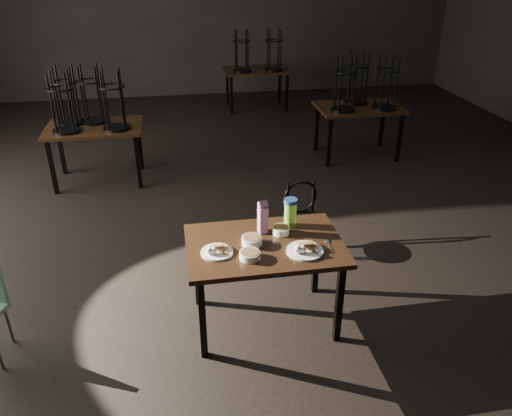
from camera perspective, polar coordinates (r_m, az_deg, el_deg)
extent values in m
plane|color=black|center=(5.44, 1.62, -2.90)|extent=(12.00, 12.00, 0.00)
cube|color=black|center=(10.70, -4.93, 21.25)|extent=(10.00, 0.04, 3.20)
cube|color=black|center=(3.83, 1.01, -4.32)|extent=(1.20, 0.80, 0.04)
cube|color=black|center=(3.75, -6.14, -12.44)|extent=(0.05, 0.05, 0.71)
cube|color=black|center=(3.91, 9.49, -10.70)|extent=(0.05, 0.05, 0.71)
cube|color=black|center=(4.26, -6.78, -6.96)|extent=(0.05, 0.05, 0.71)
cube|color=black|center=(4.41, 6.89, -5.66)|extent=(0.05, 0.05, 0.71)
cylinder|color=white|center=(3.72, -4.48, -5.03)|extent=(0.24, 0.24, 0.01)
cube|color=olive|center=(3.72, -4.49, -4.06)|extent=(0.09, 0.09, 0.04)
cube|color=olive|center=(3.73, -4.05, -4.02)|extent=(0.10, 0.10, 0.03)
ellipsoid|color=white|center=(3.67, -5.35, -4.91)|extent=(0.05, 0.05, 0.06)
ellipsoid|color=white|center=(3.67, -4.83, -4.87)|extent=(0.05, 0.05, 0.06)
cylinder|color=white|center=(3.74, 5.61, -4.88)|extent=(0.28, 0.28, 0.02)
cube|color=olive|center=(3.74, 5.55, -3.76)|extent=(0.10, 0.10, 0.05)
cube|color=olive|center=(3.75, 6.05, -3.72)|extent=(0.12, 0.12, 0.03)
ellipsoid|color=white|center=(3.67, 4.78, -4.75)|extent=(0.05, 0.05, 0.07)
ellipsoid|color=white|center=(3.68, 5.37, -4.69)|extent=(0.05, 0.05, 0.07)
cylinder|color=white|center=(3.80, -0.49, -3.77)|extent=(0.16, 0.16, 0.06)
cylinder|color=brown|center=(3.78, -0.50, -3.49)|extent=(0.13, 0.13, 0.01)
cylinder|color=white|center=(3.94, 2.86, -2.55)|extent=(0.14, 0.14, 0.06)
cylinder|color=brown|center=(3.93, 2.87, -2.31)|extent=(0.12, 0.12, 0.01)
cylinder|color=white|center=(3.63, -0.73, -5.42)|extent=(0.15, 0.15, 0.05)
cylinder|color=brown|center=(3.62, -0.73, -5.17)|extent=(0.13, 0.13, 0.01)
cube|color=#981B7C|center=(3.92, 0.78, -1.33)|extent=(0.08, 0.08, 0.22)
cube|color=#981B7C|center=(3.86, 0.79, 0.38)|extent=(0.08, 0.08, 0.07)
cylinder|color=#7CBF38|center=(4.02, 3.94, -0.74)|extent=(0.10, 0.10, 0.21)
cylinder|color=navy|center=(3.96, 3.99, 0.80)|extent=(0.11, 0.11, 0.03)
ellipsoid|color=silver|center=(3.89, 8.10, -3.71)|extent=(0.04, 0.06, 0.01)
cube|color=silver|center=(3.80, 8.55, -4.54)|extent=(0.01, 0.13, 0.00)
cylinder|color=black|center=(4.90, 5.60, -1.34)|extent=(0.35, 0.35, 0.03)
torus|color=black|center=(4.94, 5.11, 1.27)|extent=(0.34, 0.05, 0.34)
cylinder|color=black|center=(5.10, 6.31, -2.67)|extent=(0.02, 0.02, 0.40)
cylinder|color=black|center=(5.06, 4.12, -2.87)|extent=(0.02, 0.02, 0.40)
cylinder|color=black|center=(4.89, 4.66, -4.04)|extent=(0.02, 0.02, 0.40)
cylinder|color=black|center=(4.94, 6.92, -3.82)|extent=(0.02, 0.02, 0.40)
cylinder|color=slate|center=(4.38, -26.51, -11.47)|extent=(0.02, 0.02, 0.40)
cube|color=black|center=(6.73, -18.02, 8.70)|extent=(1.20, 0.80, 0.04)
cube|color=black|center=(6.66, -22.28, 4.31)|extent=(0.05, 0.05, 0.71)
cube|color=black|center=(6.50, -13.33, 5.13)|extent=(0.05, 0.05, 0.71)
cube|color=black|center=(7.25, -21.38, 6.27)|extent=(0.05, 0.05, 0.71)
cube|color=black|center=(7.10, -13.13, 7.06)|extent=(0.05, 0.05, 0.71)
cylinder|color=black|center=(6.64, -20.78, 8.30)|extent=(0.34, 0.34, 0.03)
torus|color=black|center=(6.50, -21.52, 12.45)|extent=(0.32, 0.32, 0.02)
cylinder|color=black|center=(6.61, -20.33, 11.65)|extent=(0.03, 0.03, 0.70)
cylinder|color=black|center=(6.65, -22.03, 11.44)|extent=(0.03, 0.03, 0.70)
cylinder|color=black|center=(6.46, -22.33, 10.97)|extent=(0.03, 0.03, 0.70)
cylinder|color=black|center=(6.42, -20.59, 11.17)|extent=(0.03, 0.03, 0.70)
cylinder|color=black|center=(6.54, -15.60, 8.83)|extent=(0.34, 0.34, 0.03)
torus|color=black|center=(6.41, -16.17, 13.06)|extent=(0.32, 0.32, 0.02)
cylinder|color=black|center=(6.53, -15.06, 12.22)|extent=(0.03, 0.03, 0.70)
cylinder|color=black|center=(6.55, -16.81, 12.04)|extent=(0.03, 0.03, 0.70)
cylinder|color=black|center=(6.36, -16.98, 11.57)|extent=(0.03, 0.03, 0.70)
cylinder|color=black|center=(6.34, -15.18, 11.76)|extent=(0.03, 0.03, 0.70)
cylinder|color=black|center=(6.89, -17.89, 9.45)|extent=(0.34, 0.34, 0.03)
torus|color=black|center=(6.77, -18.51, 13.46)|extent=(0.32, 0.32, 0.02)
cylinder|color=black|center=(6.88, -17.41, 12.67)|extent=(0.03, 0.03, 0.70)
cylinder|color=black|center=(6.91, -19.07, 12.48)|extent=(0.03, 0.03, 0.70)
cylinder|color=black|center=(6.72, -19.29, 12.05)|extent=(0.03, 0.03, 0.70)
cylinder|color=black|center=(6.69, -17.59, 12.24)|extent=(0.03, 0.03, 0.70)
cylinder|color=black|center=(6.94, -20.36, 9.19)|extent=(0.34, 0.34, 0.03)
torus|color=black|center=(6.82, -21.06, 13.16)|extent=(0.32, 0.32, 0.02)
cylinder|color=black|center=(6.93, -19.92, 12.38)|extent=(0.03, 0.03, 0.70)
cylinder|color=black|center=(6.96, -21.55, 12.19)|extent=(0.03, 0.03, 0.70)
cylinder|color=black|center=(6.77, -21.83, 11.75)|extent=(0.03, 0.03, 0.70)
cylinder|color=black|center=(6.74, -20.16, 11.95)|extent=(0.03, 0.03, 0.70)
cube|color=black|center=(7.42, 11.74, 11.15)|extent=(1.20, 0.80, 0.04)
cube|color=black|center=(7.08, 8.37, 7.44)|extent=(0.05, 0.05, 0.71)
cube|color=black|center=(7.46, 16.09, 7.69)|extent=(0.05, 0.05, 0.71)
cube|color=black|center=(7.66, 6.95, 9.08)|extent=(0.05, 0.05, 0.71)
cube|color=black|center=(8.01, 14.21, 9.27)|extent=(0.05, 0.05, 0.71)
cylinder|color=black|center=(7.18, 9.90, 11.05)|extent=(0.34, 0.34, 0.03)
torus|color=black|center=(7.05, 10.23, 14.94)|extent=(0.32, 0.32, 0.02)
cylinder|color=black|center=(7.21, 10.65, 14.06)|extent=(0.03, 0.03, 0.70)
cylinder|color=black|center=(7.14, 9.11, 14.07)|extent=(0.03, 0.03, 0.70)
cylinder|color=black|center=(6.96, 9.62, 13.68)|extent=(0.03, 0.03, 0.70)
cylinder|color=black|center=(7.03, 11.19, 13.68)|extent=(0.03, 0.03, 0.70)
cylinder|color=black|center=(7.39, 14.38, 11.09)|extent=(0.34, 0.34, 0.03)
torus|color=black|center=(7.27, 14.85, 14.86)|extent=(0.32, 0.32, 0.02)
cylinder|color=black|center=(7.43, 15.14, 14.00)|extent=(0.03, 0.03, 0.70)
cylinder|color=black|center=(7.35, 13.69, 14.03)|extent=(0.03, 0.03, 0.70)
cylinder|color=black|center=(7.18, 14.29, 13.64)|extent=(0.03, 0.03, 0.70)
cylinder|color=black|center=(7.26, 15.77, 13.61)|extent=(0.03, 0.03, 0.70)
cylinder|color=black|center=(7.57, 11.29, 11.80)|extent=(0.34, 0.34, 0.03)
torus|color=black|center=(7.46, 11.65, 15.49)|extent=(0.32, 0.32, 0.02)
cylinder|color=black|center=(7.61, 12.01, 14.65)|extent=(0.03, 0.03, 0.70)
cylinder|color=black|center=(7.54, 10.55, 14.66)|extent=(0.03, 0.03, 0.70)
cylinder|color=black|center=(7.36, 11.07, 14.31)|extent=(0.03, 0.03, 0.70)
cylinder|color=black|center=(7.43, 12.55, 14.29)|extent=(0.03, 0.03, 0.70)
cube|color=black|center=(9.69, 0.06, 15.48)|extent=(1.20, 0.80, 0.04)
cube|color=black|center=(9.39, -2.81, 12.71)|extent=(0.05, 0.05, 0.71)
cube|color=black|center=(9.57, 3.55, 12.97)|extent=(0.05, 0.05, 0.71)
cube|color=black|center=(10.01, -3.28, 13.63)|extent=(0.05, 0.05, 0.71)
cube|color=black|center=(10.17, 2.72, 13.87)|extent=(0.05, 0.05, 0.71)
cylinder|color=black|center=(9.49, -1.63, 15.43)|extent=(0.34, 0.34, 0.03)
torus|color=black|center=(9.40, -1.67, 18.41)|extent=(0.32, 0.32, 0.02)
cylinder|color=black|center=(9.53, -1.13, 17.72)|extent=(0.03, 0.03, 0.70)
cylinder|color=black|center=(9.50, -2.37, 17.68)|extent=(0.03, 0.03, 0.70)
cylinder|color=black|center=(9.31, -2.20, 17.47)|extent=(0.03, 0.03, 0.70)
cylinder|color=black|center=(9.34, -0.94, 17.52)|extent=(0.03, 0.03, 0.70)
cylinder|color=black|center=(9.59, 2.05, 15.55)|extent=(0.34, 0.34, 0.03)
torus|color=black|center=(9.50, 2.11, 18.50)|extent=(0.32, 0.32, 0.02)
cylinder|color=black|center=(9.64, 2.57, 17.81)|extent=(0.03, 0.03, 0.70)
cylinder|color=black|center=(9.60, 1.36, 17.79)|extent=(0.03, 0.03, 0.70)
cylinder|color=black|center=(9.41, 1.60, 17.59)|extent=(0.03, 0.03, 0.70)
cylinder|color=black|center=(9.45, 2.84, 17.61)|extent=(0.03, 0.03, 0.70)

